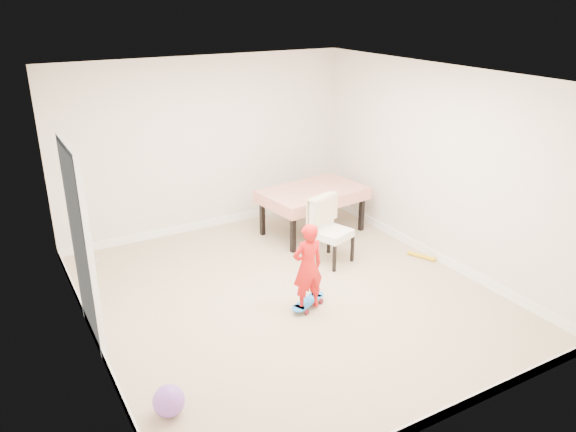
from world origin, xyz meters
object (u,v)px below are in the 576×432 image
child (308,269)px  dining_chair (332,231)px  dining_table (312,211)px  skateboard (308,304)px  balloon (169,401)px

child → dining_chair: bearing=-134.6°
dining_table → skateboard: 2.22m
dining_table → balloon: size_ratio=5.34×
dining_chair → skateboard: bearing=-155.3°
skateboard → balloon: (-1.98, -0.93, 0.10)m
skateboard → balloon: size_ratio=1.95×
dining_chair → child: (-0.93, -0.90, 0.06)m
dining_table → skateboard: bearing=-130.2°
dining_chair → balloon: bearing=-167.1°
skateboard → balloon: 2.19m
dining_table → balloon: (-3.19, -2.77, -0.21)m
dining_table → skateboard: (-1.21, -1.84, -0.31)m
dining_table → dining_chair: dining_chair is taller
child → balloon: (-1.94, -0.88, -0.38)m
skateboard → child: (-0.04, -0.05, 0.48)m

